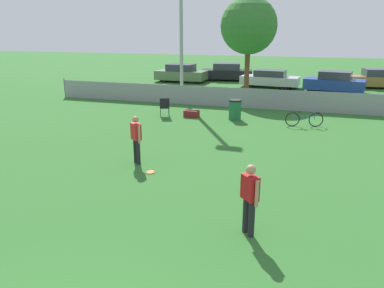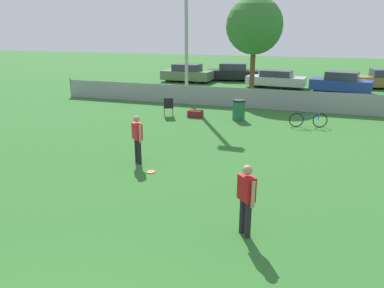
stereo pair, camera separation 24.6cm
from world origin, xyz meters
The scene contains 14 objects.
fence_backline centered at (0.00, 18.00, 0.55)m, with size 24.38×0.07×1.21m.
light_pole centered at (-4.56, 19.02, 5.67)m, with size 0.90×0.36×9.78m.
tree_near_pole centered at (-1.07, 21.83, 4.40)m, with size 3.53×3.53×6.18m.
player_defender_red centered at (1.80, 4.66, 0.91)m, with size 0.43×0.43×1.58m.
player_thrower_red centered at (-2.37, 8.00, 0.91)m, with size 0.44×0.42×1.58m.
frisbee_disc centered at (-1.63, 7.35, 0.01)m, with size 0.27×0.27×0.03m.
folding_chair_sideline centered at (-3.98, 14.64, 0.54)m, with size 0.62×0.62×0.95m.
bicycle_sideline centered at (2.74, 14.64, 0.34)m, with size 1.65×0.52×0.70m.
trash_bin centered at (-0.50, 15.06, 0.49)m, with size 0.62×0.62×0.98m.
gear_bag_sideline centered at (-2.67, 14.96, 0.17)m, with size 0.74×0.40×0.36m.
parked_car_olive centered at (-7.35, 27.09, 0.70)m, with size 4.17×1.98×1.46m.
parked_car_dark centered at (-3.95, 29.16, 0.69)m, with size 4.49×2.45×1.45m.
parked_car_silver centered at (-0.01, 26.17, 0.64)m, with size 4.40×2.09×1.29m.
parked_car_blue centered at (4.50, 25.17, 0.70)m, with size 4.20×2.44×1.45m.
Camera 2 is at (2.99, -2.42, 4.22)m, focal length 35.00 mm.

